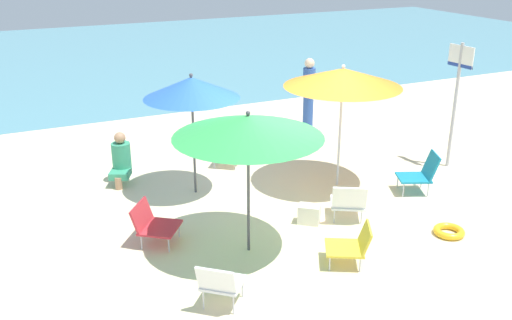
% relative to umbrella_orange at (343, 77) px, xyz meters
% --- Properties ---
extents(ground_plane, '(40.00, 40.00, 0.00)m').
position_rel_umbrella_orange_xyz_m(ground_plane, '(-0.81, -0.61, -1.88)').
color(ground_plane, beige).
extents(sea_water, '(40.00, 16.00, 0.01)m').
position_rel_umbrella_orange_xyz_m(sea_water, '(-0.81, 13.36, -1.87)').
color(sea_water, '#5693A3').
rests_on(sea_water, ground_plane).
extents(umbrella_orange, '(1.92, 1.92, 2.09)m').
position_rel_umbrella_orange_xyz_m(umbrella_orange, '(0.00, 0.00, 0.00)').
color(umbrella_orange, silver).
rests_on(umbrella_orange, ground_plane).
extents(umbrella_green, '(1.94, 1.94, 1.97)m').
position_rel_umbrella_orange_xyz_m(umbrella_green, '(-2.30, -1.38, -0.11)').
color(umbrella_green, '#4C4C51').
rests_on(umbrella_green, ground_plane).
extents(umbrella_blue, '(1.53, 1.53, 2.02)m').
position_rel_umbrella_orange_xyz_m(umbrella_blue, '(-2.31, 0.73, -0.09)').
color(umbrella_blue, '#4C4C51').
rests_on(umbrella_blue, ground_plane).
extents(beach_chair_a, '(0.74, 0.78, 0.63)m').
position_rel_umbrella_orange_xyz_m(beach_chair_a, '(-0.59, -1.21, -1.56)').
color(beach_chair_a, white).
rests_on(beach_chair_a, ground_plane).
extents(beach_chair_b, '(0.68, 0.69, 0.62)m').
position_rel_umbrella_orange_xyz_m(beach_chair_b, '(-3.14, -2.45, -1.53)').
color(beach_chair_b, white).
rests_on(beach_chair_b, ground_plane).
extents(beach_chair_c, '(0.78, 0.77, 0.57)m').
position_rel_umbrella_orange_xyz_m(beach_chair_c, '(-3.41, -0.63, -1.57)').
color(beach_chair_c, red).
rests_on(beach_chair_c, ground_plane).
extents(beach_chair_d, '(0.71, 0.72, 0.56)m').
position_rel_umbrella_orange_xyz_m(beach_chair_d, '(-1.32, 1.69, -1.58)').
color(beach_chair_d, white).
rests_on(beach_chair_d, ground_plane).
extents(beach_chair_e, '(0.72, 0.68, 0.55)m').
position_rel_umbrella_orange_xyz_m(beach_chair_e, '(-1.24, -2.28, -1.59)').
color(beach_chair_e, gold).
rests_on(beach_chair_e, ground_plane).
extents(beach_chair_f, '(0.74, 0.67, 0.68)m').
position_rel_umbrella_orange_xyz_m(beach_chair_f, '(1.08, -0.85, -1.53)').
color(beach_chair_f, teal).
rests_on(beach_chair_f, ground_plane).
extents(person_a, '(0.46, 0.56, 0.90)m').
position_rel_umbrella_orange_xyz_m(person_a, '(-3.32, 1.67, -1.45)').
color(person_a, '#389970').
rests_on(person_a, ground_plane).
extents(person_b, '(0.27, 0.27, 1.57)m').
position_rel_umbrella_orange_xyz_m(person_b, '(1.10, 2.95, -1.06)').
color(person_b, '#2D519E').
rests_on(person_b, ground_plane).
extents(warning_sign, '(0.07, 0.54, 2.29)m').
position_rel_umbrella_orange_xyz_m(warning_sign, '(2.34, -0.12, -0.37)').
color(warning_sign, '#ADADB2').
rests_on(warning_sign, ground_plane).
extents(swim_ring, '(0.44, 0.44, 0.10)m').
position_rel_umbrella_orange_xyz_m(swim_ring, '(0.48, -2.20, -1.83)').
color(swim_ring, yellow).
rests_on(swim_ring, ground_plane).
extents(beach_bag, '(0.38, 0.37, 0.29)m').
position_rel_umbrella_orange_xyz_m(beach_bag, '(-1.16, -1.04, -1.73)').
color(beach_bag, silver).
rests_on(beach_bag, ground_plane).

